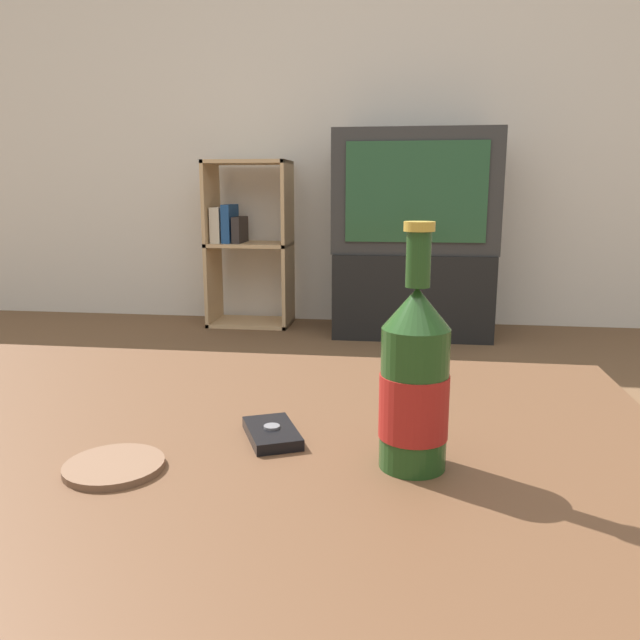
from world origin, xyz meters
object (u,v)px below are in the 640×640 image
bookshelf (245,240)px  beer_bottle (414,382)px  television (415,192)px  tv_stand (412,293)px  cell_phone (272,433)px

bookshelf → beer_bottle: 2.97m
beer_bottle → television: bearing=89.5°
tv_stand → television: television is taller
television → bookshelf: (-0.95, 0.10, -0.27)m
bookshelf → tv_stand: bearing=-5.8°
television → beer_bottle: size_ratio=3.14×
television → beer_bottle: (-0.02, -2.72, -0.19)m
cell_phone → tv_stand: bearing=61.4°
cell_phone → television: bearing=61.4°
television → bookshelf: television is taller
beer_bottle → tv_stand: bearing=89.5°
tv_stand → television: bearing=-90.0°
beer_bottle → bookshelf: bearing=108.2°
tv_stand → television: size_ratio=0.98×
tv_stand → cell_phone: size_ratio=7.29×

